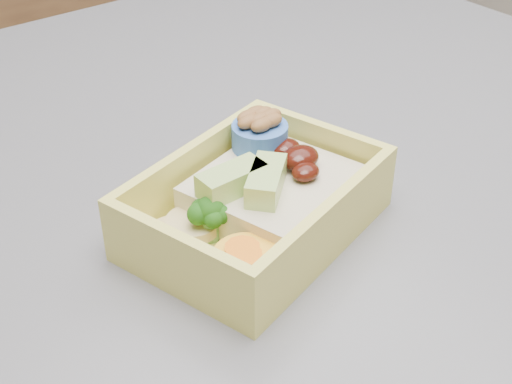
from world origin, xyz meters
TOP-DOWN VIEW (x-y plane):
  - bento_box at (0.16, -0.12)m, footprint 0.18×0.15m

SIDE VIEW (x-z plane):
  - bento_box at x=0.16m, z-range 0.91..0.97m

